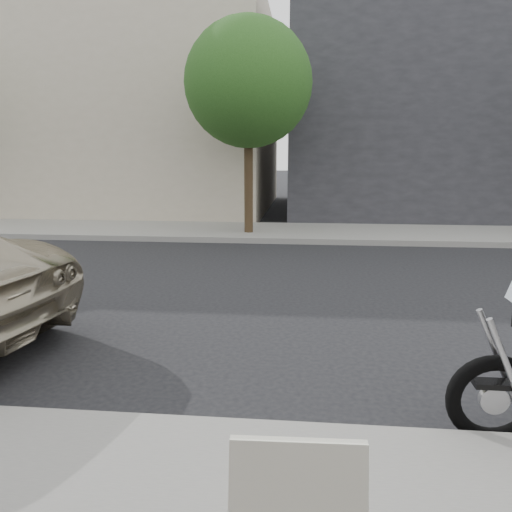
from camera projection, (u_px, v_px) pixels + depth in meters
The scene contains 5 objects.
ground at pixel (329, 301), 8.03m from camera, with size 120.00×120.00×0.00m, color black.
far_sidewalk at pixel (320, 233), 14.34m from camera, with size 44.00×3.00×0.15m, color gray.
far_building_dark at pixel (495, 123), 19.78m from camera, with size 16.00×11.00×7.00m.
far_building_cream at pixel (106, 113), 21.25m from camera, with size 14.00×11.00×8.00m.
street_tree_mid at pixel (248, 83), 13.23m from camera, with size 3.40×3.40×5.70m.
Camera 1 is at (0.40, 7.79, 2.34)m, focal length 35.00 mm.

